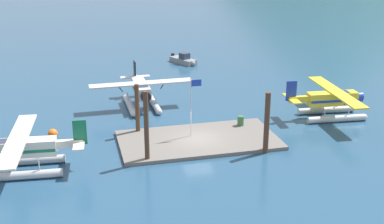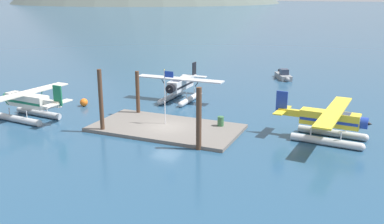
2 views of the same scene
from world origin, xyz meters
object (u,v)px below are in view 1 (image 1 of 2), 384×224
(seaplane_yellow_stbd_fwd, at_px, (332,102))
(fuel_drum, at_px, (241,121))
(seaplane_silver_bow_left, at_px, (141,92))
(seaplane_cream_port_aft, at_px, (23,152))
(flagpole, at_px, (193,100))
(mooring_buoy, at_px, (53,134))
(boat_grey_open_north, at_px, (184,60))

(seaplane_yellow_stbd_fwd, bearing_deg, fuel_drum, -176.15)
(seaplane_silver_bow_left, xyz_separation_m, seaplane_cream_port_aft, (-10.68, -12.75, 0.00))
(flagpole, relative_size, fuel_drum, 5.85)
(fuel_drum, bearing_deg, mooring_buoy, 174.33)
(fuel_drum, height_order, seaplane_silver_bow_left, seaplane_silver_bow_left)
(boat_grey_open_north, bearing_deg, mooring_buoy, -125.86)
(seaplane_cream_port_aft, bearing_deg, fuel_drum, 13.92)
(fuel_drum, bearing_deg, boat_grey_open_north, 88.56)
(fuel_drum, xyz_separation_m, seaplane_silver_bow_left, (-7.82, 8.16, 0.84))
(seaplane_cream_port_aft, bearing_deg, flagpole, 13.24)
(fuel_drum, distance_m, mooring_buoy, 16.64)
(mooring_buoy, relative_size, seaplane_cream_port_aft, 0.08)
(mooring_buoy, relative_size, seaplane_silver_bow_left, 0.08)
(seaplane_silver_bow_left, relative_size, boat_grey_open_north, 2.32)
(seaplane_silver_bow_left, bearing_deg, boat_grey_open_north, 63.91)
(fuel_drum, xyz_separation_m, boat_grey_open_north, (0.64, 25.43, -0.25))
(mooring_buoy, relative_size, seaplane_yellow_stbd_fwd, 0.08)
(mooring_buoy, relative_size, boat_grey_open_north, 0.19)
(mooring_buoy, bearing_deg, flagpole, -14.46)
(flagpole, height_order, boat_grey_open_north, flagpole)
(seaplane_silver_bow_left, height_order, seaplane_yellow_stbd_fwd, same)
(seaplane_yellow_stbd_fwd, height_order, boat_grey_open_north, seaplane_yellow_stbd_fwd)
(seaplane_yellow_stbd_fwd, relative_size, seaplane_cream_port_aft, 1.00)
(seaplane_silver_bow_left, relative_size, seaplane_yellow_stbd_fwd, 0.99)
(seaplane_yellow_stbd_fwd, relative_size, boat_grey_open_north, 2.34)
(mooring_buoy, bearing_deg, seaplane_silver_bow_left, 36.74)
(seaplane_silver_bow_left, bearing_deg, seaplane_cream_port_aft, -129.95)
(fuel_drum, height_order, seaplane_yellow_stbd_fwd, seaplane_yellow_stbd_fwd)
(mooring_buoy, distance_m, seaplane_silver_bow_left, 10.96)
(flagpole, bearing_deg, seaplane_yellow_stbd_fwd, 8.00)
(fuel_drum, height_order, seaplane_cream_port_aft, seaplane_cream_port_aft)
(flagpole, xyz_separation_m, boat_grey_open_north, (5.49, 26.81, -3.07))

